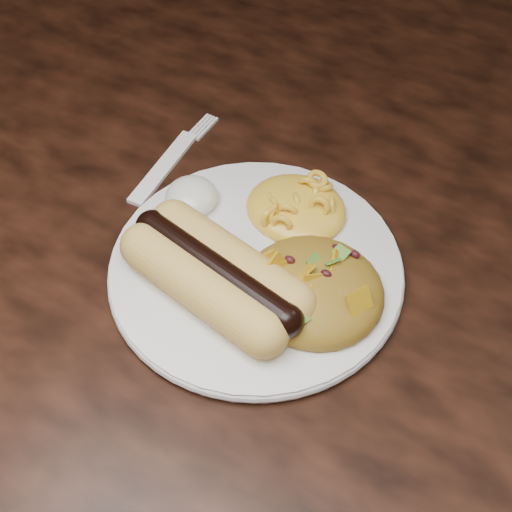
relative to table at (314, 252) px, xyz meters
The scene contains 8 objects.
floor 0.66m from the table, ahead, with size 4.00×4.00×0.00m, color #4D2512.
table is the anchor object (origin of this frame).
plate 0.15m from the table, 89.96° to the right, with size 0.23×0.23×0.01m, color white.
hotdog 0.20m from the table, 95.11° to the right, with size 0.14×0.09×0.04m.
mac_and_cheese 0.13m from the table, 89.06° to the right, with size 0.09×0.08×0.03m, color yellow.
sour_cream 0.17m from the table, 133.42° to the right, with size 0.04×0.04×0.03m, color white.
taco_salad 0.18m from the table, 65.76° to the right, with size 0.11×0.10×0.05m.
fork 0.17m from the table, 158.15° to the right, with size 0.02×0.15×0.00m, color white.
Camera 1 is at (0.18, -0.41, 1.20)m, focal length 50.00 mm.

